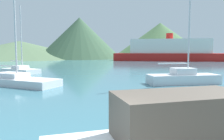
{
  "coord_description": "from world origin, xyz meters",
  "views": [
    {
      "loc": [
        1.09,
        -2.34,
        2.62
      ],
      "look_at": [
        0.89,
        14.0,
        1.2
      ],
      "focal_mm": 35.0,
      "sensor_mm": 36.0,
      "label": 1
    }
  ],
  "objects_px": {
    "sailboat_outer": "(11,80)",
    "sailboat_middle": "(183,77)",
    "ferry_distant": "(169,51)",
    "sailboat_inner": "(20,70)"
  },
  "relations": [
    {
      "from": "sailboat_outer",
      "to": "sailboat_middle",
      "type": "bearing_deg",
      "value": 26.73
    },
    {
      "from": "sailboat_outer",
      "to": "ferry_distant",
      "type": "relative_size",
      "value": 0.28
    },
    {
      "from": "sailboat_inner",
      "to": "sailboat_outer",
      "type": "bearing_deg",
      "value": -38.4
    },
    {
      "from": "sailboat_inner",
      "to": "ferry_distant",
      "type": "bearing_deg",
      "value": 84.99
    },
    {
      "from": "sailboat_middle",
      "to": "sailboat_outer",
      "type": "bearing_deg",
      "value": 171.68
    },
    {
      "from": "sailboat_inner",
      "to": "ferry_distant",
      "type": "relative_size",
      "value": 0.26
    },
    {
      "from": "sailboat_inner",
      "to": "sailboat_middle",
      "type": "bearing_deg",
      "value": 6.17
    },
    {
      "from": "sailboat_outer",
      "to": "sailboat_inner",
      "type": "bearing_deg",
      "value": 133.7
    },
    {
      "from": "sailboat_inner",
      "to": "sailboat_middle",
      "type": "height_order",
      "value": "sailboat_middle"
    },
    {
      "from": "sailboat_middle",
      "to": "ferry_distant",
      "type": "bearing_deg",
      "value": 66.77
    }
  ]
}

